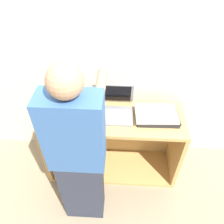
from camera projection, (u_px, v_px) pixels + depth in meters
The scene contains 8 objects.
ground_plane at pixel (111, 185), 2.32m from camera, with size 12.00×12.00×0.00m, color gray.
wall_back at pixel (115, 55), 1.94m from camera, with size 8.00×0.05×2.40m.
cart at pixel (113, 139), 2.28m from camera, with size 1.31×0.47×0.77m.
laptop_open at pixel (113, 108), 1.98m from camera, with size 0.36×0.32×0.26m.
laptop_stack_left at pixel (68, 109), 1.93m from camera, with size 0.39×0.27×0.16m.
laptop_stack_right at pixel (157, 115), 1.93m from camera, with size 0.39×0.27×0.07m.
person at pixel (78, 158), 1.62m from camera, with size 0.40×0.52×1.58m.
inventory_tag at pixel (65, 106), 1.83m from camera, with size 0.06×0.02×0.01m.
Camera 1 is at (0.08, -1.19, 2.13)m, focal length 35.00 mm.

